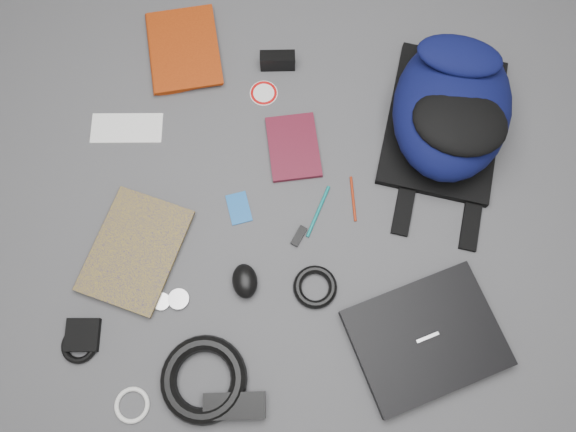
# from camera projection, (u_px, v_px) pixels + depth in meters

# --- Properties ---
(ground) EXTENTS (4.00, 4.00, 0.00)m
(ground) POSITION_uv_depth(u_px,v_px,m) (288.00, 218.00, 1.44)
(ground) COLOR #4F4F51
(ground) RESTS_ON ground
(backpack) EXTENTS (0.36, 0.49, 0.19)m
(backpack) POSITION_uv_depth(u_px,v_px,m) (452.00, 107.00, 1.43)
(backpack) COLOR black
(backpack) RESTS_ON ground
(laptop) EXTENTS (0.43, 0.40, 0.03)m
(laptop) POSITION_uv_depth(u_px,v_px,m) (426.00, 338.00, 1.34)
(laptop) COLOR black
(laptop) RESTS_ON ground
(textbook_red) EXTENTS (0.26, 0.31, 0.03)m
(textbook_red) POSITION_uv_depth(u_px,v_px,m) (149.00, 55.00, 1.57)
(textbook_red) COLOR maroon
(textbook_red) RESTS_ON ground
(comic_book) EXTENTS (0.26, 0.32, 0.02)m
(comic_book) POSITION_uv_depth(u_px,v_px,m) (98.00, 237.00, 1.42)
(comic_book) COLOR gold
(comic_book) RESTS_ON ground
(envelope) EXTENTS (0.20, 0.11, 0.00)m
(envelope) POSITION_uv_depth(u_px,v_px,m) (127.00, 128.00, 1.52)
(envelope) COLOR white
(envelope) RESTS_ON ground
(dvd_case) EXTENTS (0.17, 0.21, 0.01)m
(dvd_case) POSITION_uv_depth(u_px,v_px,m) (293.00, 147.00, 1.50)
(dvd_case) COLOR #470D1A
(dvd_case) RESTS_ON ground
(compact_camera) EXTENTS (0.10, 0.05, 0.05)m
(compact_camera) POSITION_uv_depth(u_px,v_px,m) (278.00, 61.00, 1.55)
(compact_camera) COLOR black
(compact_camera) RESTS_ON ground
(sticker_disc) EXTENTS (0.09, 0.09, 0.00)m
(sticker_disc) POSITION_uv_depth(u_px,v_px,m) (264.00, 93.00, 1.55)
(sticker_disc) COLOR white
(sticker_disc) RESTS_ON ground
(pen_teal) EXTENTS (0.05, 0.14, 0.01)m
(pen_teal) POSITION_uv_depth(u_px,v_px,m) (318.00, 211.00, 1.45)
(pen_teal) COLOR #0C716F
(pen_teal) RESTS_ON ground
(pen_red) EXTENTS (0.03, 0.12, 0.01)m
(pen_red) POSITION_uv_depth(u_px,v_px,m) (353.00, 199.00, 1.46)
(pen_red) COLOR #98250B
(pen_red) RESTS_ON ground
(id_badge) EXTENTS (0.08, 0.10, 0.00)m
(id_badge) POSITION_uv_depth(u_px,v_px,m) (239.00, 208.00, 1.45)
(id_badge) COLOR #165AA9
(id_badge) RESTS_ON ground
(usb_black) EXTENTS (0.04, 0.06, 0.01)m
(usb_black) POSITION_uv_depth(u_px,v_px,m) (299.00, 236.00, 1.42)
(usb_black) COLOR black
(usb_black) RESTS_ON ground
(mouse) EXTENTS (0.08, 0.10, 0.05)m
(mouse) POSITION_uv_depth(u_px,v_px,m) (245.00, 281.00, 1.37)
(mouse) COLOR black
(mouse) RESTS_ON ground
(headphone_left) EXTENTS (0.06, 0.06, 0.01)m
(headphone_left) POSITION_uv_depth(u_px,v_px,m) (162.00, 302.00, 1.37)
(headphone_left) COLOR silver
(headphone_left) RESTS_ON ground
(headphone_right) EXTENTS (0.06, 0.06, 0.01)m
(headphone_right) POSITION_uv_depth(u_px,v_px,m) (179.00, 299.00, 1.38)
(headphone_right) COLOR #A6A6A8
(headphone_right) RESTS_ON ground
(cable_coil) EXTENTS (0.12, 0.12, 0.02)m
(cable_coil) POSITION_uv_depth(u_px,v_px,m) (315.00, 287.00, 1.38)
(cable_coil) COLOR black
(cable_coil) RESTS_ON ground
(power_brick) EXTENTS (0.15, 0.08, 0.03)m
(power_brick) POSITION_uv_depth(u_px,v_px,m) (235.00, 406.00, 1.29)
(power_brick) COLOR black
(power_brick) RESTS_ON ground
(power_cord_coil) EXTENTS (0.22, 0.22, 0.04)m
(power_cord_coil) POSITION_uv_depth(u_px,v_px,m) (204.00, 379.00, 1.31)
(power_cord_coil) COLOR black
(power_cord_coil) RESTS_ON ground
(pouch) EXTENTS (0.09, 0.09, 0.02)m
(pouch) POSITION_uv_depth(u_px,v_px,m) (83.00, 335.00, 1.35)
(pouch) COLOR black
(pouch) RESTS_ON ground
(earbud_coil) EXTENTS (0.11, 0.11, 0.02)m
(earbud_coil) POSITION_uv_depth(u_px,v_px,m) (80.00, 345.00, 1.34)
(earbud_coil) COLOR black
(earbud_coil) RESTS_ON ground
(white_cable_coil) EXTENTS (0.08, 0.08, 0.01)m
(white_cable_coil) POSITION_uv_depth(u_px,v_px,m) (132.00, 405.00, 1.30)
(white_cable_coil) COLOR white
(white_cable_coil) RESTS_ON ground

